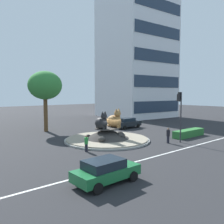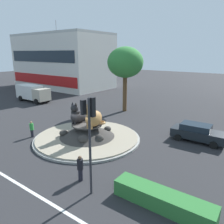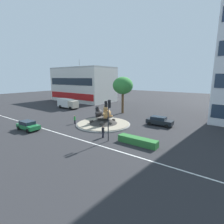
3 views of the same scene
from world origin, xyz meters
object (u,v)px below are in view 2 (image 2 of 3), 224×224
Objects in this scene: shophouse_block at (63,61)px; delivery_box_truck at (33,93)px; pedestrian_green_shirt at (32,129)px; cat_statue_tabby at (93,118)px; pedestrian_black_shirt at (80,168)px; hatchback_near_shophouse at (197,132)px; traffic_light_mast at (90,126)px; broadleaf_tree_behind_island at (125,63)px; cat_statue_black at (78,115)px.

delivery_box_truck is (8.26, -14.38, -4.53)m from shophouse_block.
pedestrian_green_shirt is 0.24× the size of delivery_box_truck.
cat_statue_tabby is 6.35m from pedestrian_black_shirt.
pedestrian_green_shirt is 0.34× the size of hatchback_near_shophouse.
traffic_light_mast is 42.54m from shophouse_block.
broadleaf_tree_behind_island is 5.53× the size of pedestrian_green_shirt.
pedestrian_black_shirt is at bearing 42.00° from cat_statue_black.
pedestrian_green_shirt is (-1.94, -13.52, -5.77)m from broadleaf_tree_behind_island.
pedestrian_black_shirt is (-1.36, 0.51, -3.22)m from traffic_light_mast.
broadleaf_tree_behind_island reaches higher than pedestrian_green_shirt.
cat_statue_tabby is at bearing -37.04° from shophouse_block.
cat_statue_black is at bearing -150.23° from hatchback_near_shophouse.
broadleaf_tree_behind_island is 5.07× the size of pedestrian_black_shirt.
shophouse_block is 26.33m from broadleaf_tree_behind_island.
pedestrian_green_shirt is (-9.01, 2.70, -0.08)m from pedestrian_black_shirt.
pedestrian_black_shirt reaches higher than hatchback_near_shophouse.
shophouse_block is at bearing 31.22° from pedestrian_green_shirt.
shophouse_block is at bearing 156.13° from broadleaf_tree_behind_island.
cat_statue_black is 19.08m from delivery_box_truck.
cat_statue_tabby is 7.61m from traffic_light_mast.
shophouse_block reaches higher than hatchback_near_shophouse.
broadleaf_tree_behind_island is 1.85× the size of hatchback_near_shophouse.
broadleaf_tree_behind_island is at bearing -174.06° from cat_statue_black.
delivery_box_truck reaches higher than pedestrian_green_shirt.
delivery_box_truck is at bearing -59.25° from shophouse_block.
traffic_light_mast is at bearing 45.89° from cat_statue_black.
pedestrian_green_shirt is at bearing -34.50° from delivery_box_truck.
traffic_light_mast is at bearing -144.99° from pedestrian_black_shirt.
pedestrian_black_shirt is at bearing -112.55° from hatchback_near_shophouse.
shophouse_block is at bearing 120.55° from delivery_box_truck.
cat_statue_tabby is 1.51× the size of pedestrian_green_shirt.
traffic_light_mast is 3.53m from pedestrian_black_shirt.
cat_statue_tabby is at bearing -1.73° from pedestrian_black_shirt.
cat_statue_tabby is 0.10× the size of shophouse_block.
delivery_box_truck is at bearing -166.72° from broadleaf_tree_behind_island.
cat_statue_black is 11.97m from broadleaf_tree_behind_island.
cat_statue_black is 0.31× the size of delivery_box_truck.
hatchback_near_shophouse is at bearing 117.68° from cat_statue_tabby.
delivery_box_truck is (-19.54, 7.28, -0.86)m from cat_statue_tabby.
cat_statue_tabby is 0.51× the size of hatchback_near_shophouse.
pedestrian_black_shirt is (5.27, -5.21, -1.35)m from cat_statue_black.
cat_statue_tabby reaches higher than cat_statue_black.
cat_statue_black reaches higher than pedestrian_black_shirt.
pedestrian_black_shirt is at bearing -66.43° from broadleaf_tree_behind_island.
cat_statue_black reaches higher than delivery_box_truck.
broadleaf_tree_behind_island is at bearing -19.41° from pedestrian_green_shirt.
delivery_box_truck reaches higher than hatchback_near_shophouse.
hatchback_near_shophouse is (13.21, 8.30, 0.02)m from pedestrian_green_shirt.
traffic_light_mast reaches higher than pedestrian_green_shirt.
pedestrian_black_shirt is 0.37× the size of hatchback_near_shophouse.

